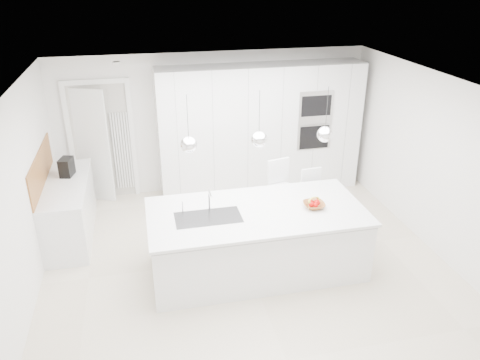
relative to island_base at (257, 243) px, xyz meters
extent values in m
plane|color=beige|center=(-0.10, 0.30, -0.43)|extent=(5.50, 5.50, 0.00)
plane|color=white|center=(-0.10, 2.80, 0.82)|extent=(5.50, 0.00, 5.50)
plane|color=white|center=(-2.85, 0.30, 0.82)|extent=(0.00, 5.00, 5.00)
plane|color=white|center=(-0.10, 0.30, 2.07)|extent=(5.50, 5.50, 0.00)
cube|color=white|center=(0.70, 2.50, 0.72)|extent=(3.60, 0.60, 2.30)
cube|color=white|center=(-2.30, 2.72, 0.57)|extent=(0.76, 0.38, 2.00)
cube|color=white|center=(-2.55, 1.50, 0.00)|extent=(0.60, 1.80, 0.86)
cube|color=white|center=(-2.55, 1.50, 0.45)|extent=(0.62, 1.82, 0.04)
cube|color=#99612E|center=(-2.84, 1.50, 0.72)|extent=(0.02, 1.80, 0.50)
cube|color=white|center=(0.00, 0.00, 0.00)|extent=(2.80, 1.20, 0.86)
cube|color=white|center=(0.00, 0.05, 0.45)|extent=(2.84, 1.40, 0.04)
cylinder|color=white|center=(-0.60, 0.20, 0.62)|extent=(0.02, 0.02, 0.30)
sphere|color=white|center=(-0.85, 0.00, 1.47)|extent=(0.20, 0.20, 0.20)
sphere|color=white|center=(0.00, 0.00, 1.47)|extent=(0.20, 0.20, 0.20)
sphere|color=white|center=(0.85, 0.00, 1.47)|extent=(0.20, 0.20, 0.20)
imported|color=#99612E|center=(0.76, -0.04, 0.50)|extent=(0.30, 0.30, 0.07)
cube|color=black|center=(-2.53, 1.77, 0.61)|extent=(0.22, 0.29, 0.28)
sphere|color=#B10906|center=(0.79, -0.05, 0.54)|extent=(0.09, 0.09, 0.09)
sphere|color=#B10906|center=(0.71, -0.07, 0.54)|extent=(0.08, 0.08, 0.08)
sphere|color=#B10906|center=(0.73, -0.02, 0.54)|extent=(0.07, 0.07, 0.07)
sphere|color=#B10906|center=(0.76, -0.09, 0.53)|extent=(0.07, 0.07, 0.07)
torus|color=gold|center=(0.75, -0.04, 0.58)|extent=(0.21, 0.16, 0.19)
camera|label=1|loc=(-1.39, -5.16, 3.38)|focal=35.00mm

